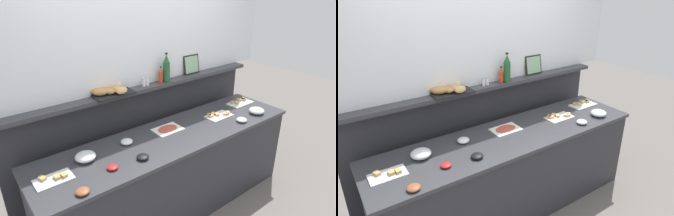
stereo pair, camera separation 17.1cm
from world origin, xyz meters
The scene contains 21 objects.
ground_plane centered at (0.00, 0.60, 0.00)m, with size 12.00×12.00×0.00m, color slate.
buffet_counter centered at (0.00, 0.00, 0.46)m, with size 2.79×0.72×0.91m.
back_ledge_unit centered at (0.00, 0.54, 0.68)m, with size 2.99×0.22×1.29m.
upper_wall_panel centered at (0.00, 0.56, 1.95)m, with size 3.59×0.08×1.31m, color white.
sandwich_platter_side centered at (0.66, 0.02, 0.92)m, with size 0.31×0.18×0.04m.
sandwich_platter_front centered at (1.16, 0.13, 0.92)m, with size 0.33×0.18×0.04m.
sandwich_platter_rear centered at (-1.17, 0.00, 0.92)m, with size 0.28×0.17×0.04m.
cold_cuts_platter centered at (0.01, 0.11, 0.92)m, with size 0.29×0.20×0.02m.
glass_bowl_large centered at (-0.87, 0.11, 0.94)m, with size 0.18×0.18×0.07m.
glass_bowl_medium centered at (0.76, -0.23, 0.93)m, with size 0.11×0.11×0.05m.
glass_bowl_small centered at (1.06, -0.19, 0.94)m, with size 0.17×0.17×0.07m.
glass_bowl_extra centered at (-0.46, 0.13, 0.93)m, with size 0.11×0.11×0.05m.
condiment_bowl_teal centered at (-0.75, -0.15, 0.93)m, with size 0.09×0.09×0.03m, color red.
condiment_bowl_dark centered at (-1.06, -0.28, 0.93)m, with size 0.10×0.10×0.04m, color brown.
condiment_bowl_cream centered at (-0.48, -0.17, 0.93)m, with size 0.11×0.11×0.04m, color black.
wine_bottle_green centered at (0.26, 0.44, 1.43)m, with size 0.08×0.08×0.32m.
hot_sauce_bottle centered at (0.19, 0.45, 1.37)m, with size 0.04×0.04×0.18m.
salt_shaker centered at (-0.03, 0.46, 1.34)m, with size 0.03×0.03×0.09m.
pepper_shaker centered at (0.02, 0.46, 1.34)m, with size 0.03×0.03×0.09m.
bread_basket centered at (-0.42, 0.47, 1.33)m, with size 0.41×0.32×0.08m.
framed_picture centered at (0.67, 0.50, 1.40)m, with size 0.23×0.05×0.22m.
Camera 2 is at (-1.49, -2.08, 2.30)m, focal length 31.51 mm.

